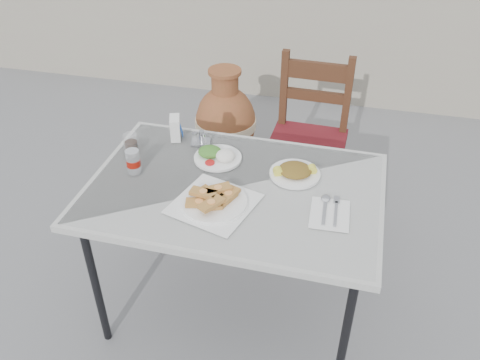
% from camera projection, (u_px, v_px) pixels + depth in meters
% --- Properties ---
extents(ground, '(80.00, 80.00, 0.00)m').
position_uv_depth(ground, '(215.00, 298.00, 2.68)').
color(ground, slate).
rests_on(ground, ground).
extents(cafe_table, '(1.28, 0.88, 0.77)m').
position_uv_depth(cafe_table, '(234.00, 196.00, 2.22)').
color(cafe_table, black).
rests_on(cafe_table, ground).
extents(pide_plate, '(0.39, 0.39, 0.06)m').
position_uv_depth(pide_plate, '(214.00, 198.00, 2.07)').
color(pide_plate, white).
rests_on(pide_plate, cafe_table).
extents(salad_rice_plate, '(0.22, 0.22, 0.06)m').
position_uv_depth(salad_rice_plate, '(217.00, 155.00, 2.35)').
color(salad_rice_plate, white).
rests_on(salad_rice_plate, cafe_table).
extents(salad_chopped_plate, '(0.23, 0.23, 0.05)m').
position_uv_depth(salad_chopped_plate, '(295.00, 171.00, 2.25)').
color(salad_chopped_plate, white).
rests_on(salad_chopped_plate, cafe_table).
extents(soda_can, '(0.06, 0.06, 0.11)m').
position_uv_depth(soda_can, '(133.00, 162.00, 2.24)').
color(soda_can, white).
rests_on(soda_can, cafe_table).
extents(cola_glass, '(0.07, 0.07, 0.10)m').
position_uv_depth(cola_glass, '(131.00, 145.00, 2.38)').
color(cola_glass, white).
rests_on(cola_glass, cafe_table).
extents(napkin_holder, '(0.08, 0.11, 0.11)m').
position_uv_depth(napkin_holder, '(175.00, 128.00, 2.48)').
color(napkin_holder, white).
rests_on(napkin_holder, cafe_table).
extents(condiment_caddy, '(0.11, 0.09, 0.07)m').
position_uv_depth(condiment_caddy, '(201.00, 139.00, 2.46)').
color(condiment_caddy, '#B4B5BB').
rests_on(condiment_caddy, cafe_table).
extents(cutlery_napkin, '(0.16, 0.22, 0.02)m').
position_uv_depth(cutlery_napkin, '(329.00, 211.00, 2.05)').
color(cutlery_napkin, white).
rests_on(cutlery_napkin, cafe_table).
extents(chair, '(0.45, 0.45, 0.99)m').
position_uv_depth(chair, '(308.00, 140.00, 3.00)').
color(chair, '#371A0F').
rests_on(chair, ground).
extents(terracotta_urn, '(0.42, 0.42, 0.74)m').
position_uv_depth(terracotta_urn, '(226.00, 123.00, 3.50)').
color(terracotta_urn, brown).
rests_on(terracotta_urn, ground).
extents(back_wall, '(6.00, 0.25, 1.20)m').
position_uv_depth(back_wall, '(294.00, 28.00, 4.29)').
color(back_wall, gray).
rests_on(back_wall, ground).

